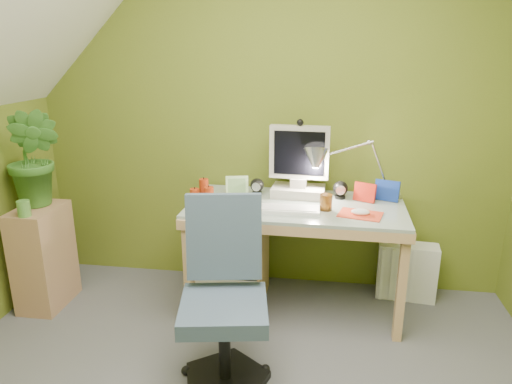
# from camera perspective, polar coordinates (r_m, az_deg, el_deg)

# --- Properties ---
(wall_back) EXTENTS (3.20, 0.01, 2.40)m
(wall_back) POSITION_cam_1_polar(r_m,az_deg,el_deg) (3.19, 1.61, 9.20)
(wall_back) COLOR olive
(wall_back) RESTS_ON floor
(desk) EXTENTS (1.34, 0.69, 0.71)m
(desk) POSITION_cam_1_polar(r_m,az_deg,el_deg) (3.06, 4.75, -7.80)
(desk) COLOR tan
(desk) RESTS_ON floor
(monitor) EXTENTS (0.37, 0.22, 0.49)m
(monitor) POSITION_cam_1_polar(r_m,az_deg,el_deg) (3.03, 5.26, 3.99)
(monitor) COLOR #BDB6AA
(monitor) RESTS_ON desk
(speaker_left) EXTENTS (0.11, 0.11, 0.11)m
(speaker_left) POSITION_cam_1_polar(r_m,az_deg,el_deg) (3.09, 0.13, 0.65)
(speaker_left) COLOR black
(speaker_left) RESTS_ON desk
(speaker_right) EXTENTS (0.11, 0.11, 0.11)m
(speaker_right) POSITION_cam_1_polar(r_m,az_deg,el_deg) (3.06, 10.20, 0.27)
(speaker_right) COLOR black
(speaker_right) RESTS_ON desk
(keyboard) EXTENTS (0.45, 0.16, 0.02)m
(keyboard) POSITION_cam_1_polar(r_m,az_deg,el_deg) (2.79, 3.10, -2.10)
(keyboard) COLOR white
(keyboard) RESTS_ON desk
(mousepad) EXTENTS (0.28, 0.23, 0.01)m
(mousepad) POSITION_cam_1_polar(r_m,az_deg,el_deg) (2.80, 12.53, -2.67)
(mousepad) COLOR red
(mousepad) RESTS_ON desk
(mouse) EXTENTS (0.11, 0.08, 0.04)m
(mouse) POSITION_cam_1_polar(r_m,az_deg,el_deg) (2.79, 12.55, -2.38)
(mouse) COLOR white
(mouse) RESTS_ON mousepad
(amber_tumbler) EXTENTS (0.08, 0.08, 0.10)m
(amber_tumbler) POSITION_cam_1_polar(r_m,az_deg,el_deg) (2.83, 8.47, -1.23)
(amber_tumbler) COLOR brown
(amber_tumbler) RESTS_ON desk
(candle_cluster) EXTENTS (0.17, 0.15, 0.12)m
(candle_cluster) POSITION_cam_1_polar(r_m,az_deg,el_deg) (3.01, -6.52, 0.23)
(candle_cluster) COLOR #A92E0E
(candle_cluster) RESTS_ON desk
(photo_frame_red) EXTENTS (0.13, 0.08, 0.12)m
(photo_frame_red) POSITION_cam_1_polar(r_m,az_deg,el_deg) (3.03, 13.05, -0.04)
(photo_frame_red) COLOR #AF1F12
(photo_frame_red) RESTS_ON desk
(photo_frame_blue) EXTENTS (0.15, 0.07, 0.13)m
(photo_frame_blue) POSITION_cam_1_polar(r_m,az_deg,el_deg) (3.08, 15.60, 0.17)
(photo_frame_blue) COLOR #16349B
(photo_frame_blue) RESTS_ON desk
(photo_frame_green) EXTENTS (0.15, 0.05, 0.13)m
(photo_frame_green) POSITION_cam_1_polar(r_m,az_deg,el_deg) (3.09, -2.31, 0.80)
(photo_frame_green) COLOR #ADD491
(photo_frame_green) RESTS_ON desk
(desk_lamp) EXTENTS (0.55, 0.29, 0.56)m
(desk_lamp) POSITION_cam_1_polar(r_m,az_deg,el_deg) (3.03, 13.82, 4.26)
(desk_lamp) COLOR silver
(desk_lamp) RESTS_ON desk
(side_ledge) EXTENTS (0.25, 0.39, 0.67)m
(side_ledge) POSITION_cam_1_polar(r_m,az_deg,el_deg) (3.38, -24.32, -7.18)
(side_ledge) COLOR #AF7B5C
(side_ledge) RESTS_ON floor
(potted_plant) EXTENTS (0.37, 0.31, 0.62)m
(potted_plant) POSITION_cam_1_polar(r_m,az_deg,el_deg) (3.23, -25.27, 3.77)
(potted_plant) COLOR #376E24
(potted_plant) RESTS_ON side_ledge
(green_cup) EXTENTS (0.09, 0.09, 0.10)m
(green_cup) POSITION_cam_1_polar(r_m,az_deg,el_deg) (3.12, -26.32, -1.81)
(green_cup) COLOR #56903C
(green_cup) RESTS_ON side_ledge
(task_chair) EXTENTS (0.55, 0.55, 0.86)m
(task_chair) POSITION_cam_1_polar(r_m,az_deg,el_deg) (2.35, -3.93, -13.93)
(task_chair) COLOR #3D4F64
(task_chair) RESTS_ON floor
(radiator) EXTENTS (0.40, 0.19, 0.39)m
(radiator) POSITION_cam_1_polar(r_m,az_deg,el_deg) (3.38, 17.80, -9.10)
(radiator) COLOR white
(radiator) RESTS_ON floor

